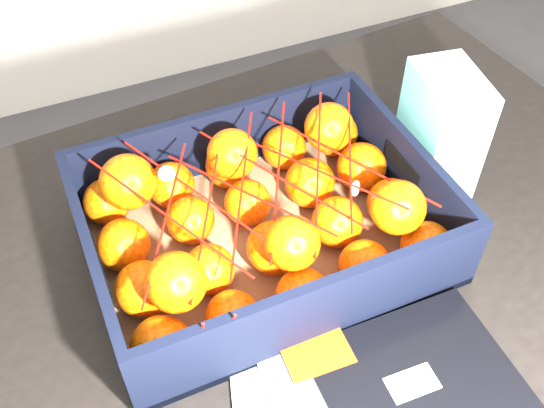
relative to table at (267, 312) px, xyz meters
name	(u,v)px	position (x,y,z in m)	size (l,w,h in m)	color
table	(267,312)	(0.00, 0.00, 0.00)	(1.26, 0.89, 0.75)	black
produce_crate	(262,229)	(0.01, 0.04, 0.13)	(0.43, 0.32, 0.11)	brown
clementine_heap	(263,216)	(0.01, 0.04, 0.16)	(0.40, 0.30, 0.12)	#FF5805
mesh_net	(259,194)	(0.00, 0.03, 0.21)	(0.36, 0.29, 0.10)	red
retail_carton	(441,131)	(0.29, 0.06, 0.19)	(0.08, 0.12, 0.17)	white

